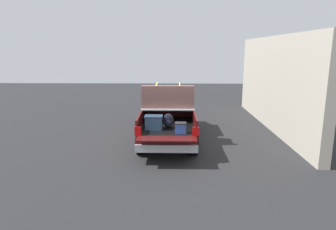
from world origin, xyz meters
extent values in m
plane|color=#262628|center=(0.00, 0.00, 0.00)|extent=(40.00, 40.00, 0.00)
cube|color=#470F0F|center=(0.00, 0.00, 0.63)|extent=(5.50, 1.92, 0.44)
cube|color=black|center=(-1.20, 0.00, 0.87)|extent=(2.80, 1.80, 0.04)
cube|color=#470F0F|center=(-1.20, 0.93, 1.10)|extent=(2.80, 0.06, 0.50)
cube|color=#470F0F|center=(-1.20, -0.93, 1.10)|extent=(2.80, 0.06, 0.50)
cube|color=#470F0F|center=(0.17, 0.00, 1.10)|extent=(0.06, 1.80, 0.50)
cube|color=#470F0F|center=(-2.88, 0.00, 0.87)|extent=(0.55, 1.80, 0.04)
cube|color=#B2B2B7|center=(-0.43, 0.00, 1.37)|extent=(1.25, 1.92, 0.04)
cube|color=#470F0F|center=(1.35, 0.00, 1.10)|extent=(2.30, 1.92, 0.50)
cube|color=#2D3842|center=(1.25, 0.00, 1.60)|extent=(1.94, 1.76, 0.51)
cube|color=#470F0F|center=(2.70, 0.00, 1.04)|extent=(0.40, 1.82, 0.38)
cube|color=#B2B2B7|center=(-2.72, 0.00, 0.53)|extent=(0.24, 1.92, 0.24)
cube|color=red|center=(-2.62, 0.88, 1.03)|extent=(0.06, 0.20, 0.28)
cube|color=red|center=(-2.62, -0.88, 1.03)|extent=(0.06, 0.20, 0.28)
cylinder|color=black|center=(1.75, 0.88, 0.44)|extent=(0.87, 0.30, 0.87)
cylinder|color=black|center=(1.75, -0.88, 0.44)|extent=(0.87, 0.30, 0.87)
cylinder|color=black|center=(-1.75, 0.88, 0.44)|extent=(0.87, 0.30, 0.87)
cylinder|color=black|center=(-1.75, -0.88, 0.44)|extent=(0.87, 0.30, 0.87)
cube|color=#335170|center=(-1.85, 0.45, 1.09)|extent=(0.40, 0.55, 0.41)
cube|color=#23394E|center=(-1.85, 0.45, 1.32)|extent=(0.44, 0.59, 0.05)
ellipsoid|color=black|center=(-1.62, -0.03, 1.13)|extent=(0.20, 0.36, 0.48)
ellipsoid|color=black|center=(-1.73, -0.03, 1.06)|extent=(0.09, 0.25, 0.21)
cube|color=#3359B2|center=(-2.30, -0.43, 1.04)|extent=(0.26, 0.34, 0.30)
cube|color=#262628|center=(-2.30, -0.43, 1.21)|extent=(0.28, 0.36, 0.04)
cube|color=brown|center=(-0.43, 0.00, 1.60)|extent=(0.89, 1.89, 0.42)
cube|color=brown|center=(-0.79, 0.00, 2.01)|extent=(0.16, 1.89, 0.40)
cube|color=brown|center=(-0.38, 0.84, 1.92)|extent=(0.65, 0.20, 0.22)
cube|color=brown|center=(-0.38, -0.84, 1.92)|extent=(0.65, 0.20, 0.22)
cube|color=yellow|center=(-0.43, 0.42, 2.22)|extent=(0.99, 0.03, 0.02)
cube|color=yellow|center=(-0.43, -0.42, 2.22)|extent=(0.99, 0.03, 0.02)
cube|color=beige|center=(1.99, -4.64, 2.03)|extent=(10.15, 0.36, 4.05)
camera|label=1|loc=(-11.42, -0.22, 3.47)|focal=32.01mm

